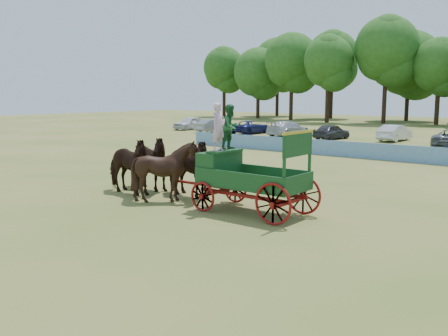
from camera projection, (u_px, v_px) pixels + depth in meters
ground at (152, 204)px, 19.07m from camera, size 160.00×160.00×0.00m
horse_lead_left at (126, 166)px, 20.86m from camera, size 2.88×1.34×2.41m
horse_lead_right at (146, 163)px, 21.71m from camera, size 2.93×1.47×2.41m
horse_wheel_left at (167, 171)px, 19.37m from camera, size 2.20×1.96×2.42m
horse_wheel_right at (186, 168)px, 20.21m from camera, size 2.97×1.57×2.41m
farm_dray at (236, 163)px, 17.91m from camera, size 6.00×2.00×3.87m
sponsor_banner at (340, 149)px, 33.45m from camera, size 26.00×0.08×1.05m
parked_cars at (409, 135)px, 42.23m from camera, size 51.99×7.23×1.65m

